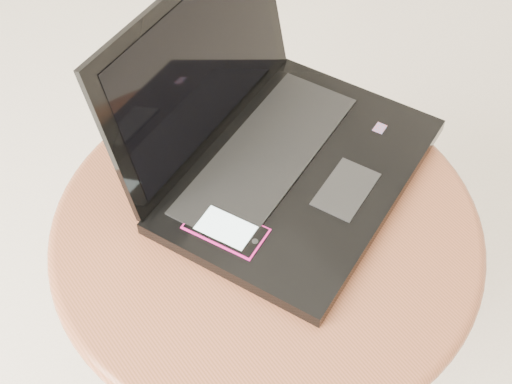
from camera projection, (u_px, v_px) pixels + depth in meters
table at (266, 264)px, 1.07m from camera, size 0.60×0.60×0.48m
laptop at (272, 143)px, 1.02m from camera, size 0.49×0.46×0.26m
phone_black at (200, 215)px, 0.99m from camera, size 0.11×0.14×0.01m
phone_pink at (226, 231)px, 0.96m from camera, size 0.10×0.12×0.01m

